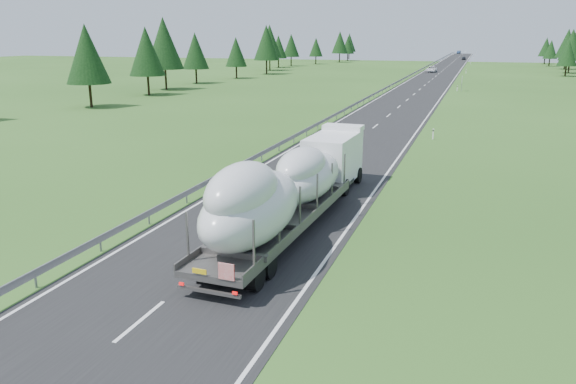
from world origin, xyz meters
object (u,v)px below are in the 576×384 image
(boat_truck, at_px, (291,184))
(distant_car_dark, at_px, (464,58))
(distant_car_blue, at_px, (459,52))
(highway_sign, at_px, (462,81))
(distant_van, at_px, (431,69))

(boat_truck, relative_size, distant_car_dark, 5.38)
(distant_car_blue, bearing_deg, highway_sign, -82.47)
(highway_sign, bearing_deg, boat_truck, -93.87)
(highway_sign, xyz_separation_m, distant_car_blue, (-9.42, 217.02, -1.03))
(boat_truck, distance_m, distant_van, 130.25)
(boat_truck, bearing_deg, distant_car_blue, 90.80)
(boat_truck, xyz_separation_m, distant_car_blue, (-4.11, 295.42, -1.60))
(boat_truck, height_order, distant_car_dark, boat_truck)
(boat_truck, bearing_deg, distant_van, 91.86)
(highway_sign, distance_m, distant_car_dark, 136.51)
(boat_truck, relative_size, distant_van, 3.69)
(distant_car_blue, bearing_deg, distant_car_dark, -81.23)
(highway_sign, xyz_separation_m, distant_van, (-9.53, 51.76, -1.05))
(boat_truck, bearing_deg, highway_sign, 86.13)
(highway_sign, relative_size, distant_car_blue, 0.55)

